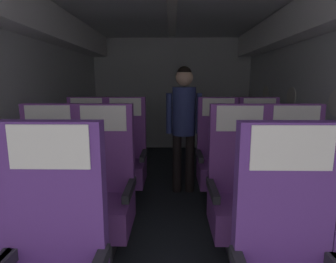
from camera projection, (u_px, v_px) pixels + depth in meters
ground at (171, 217)px, 2.79m from camera, size 3.40×6.35×0.02m
fuselage_shell at (172, 57)px, 2.76m from camera, size 3.28×6.00×2.27m
seat_b_left_window at (49, 192)px, 2.16m from camera, size 0.48×0.48×1.19m
seat_b_left_aisle at (104, 193)px, 2.13m from camera, size 0.48×0.48×1.19m
seat_b_right_aisle at (295, 194)px, 2.13m from camera, size 0.48×0.48×1.19m
seat_b_right_window at (239, 194)px, 2.12m from camera, size 0.48×0.48×1.19m
seat_c_left_window at (87, 158)px, 3.10m from camera, size 0.48×0.48×1.19m
seat_c_left_aisle at (126, 159)px, 3.10m from camera, size 0.48×0.48×1.19m
seat_c_right_aisle at (259, 159)px, 3.07m from camera, size 0.48×0.48×1.19m
seat_c_right_window at (218, 159)px, 3.07m from camera, size 0.48×0.48×1.19m
flight_attendant at (184, 117)px, 3.26m from camera, size 0.43×0.28×1.54m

